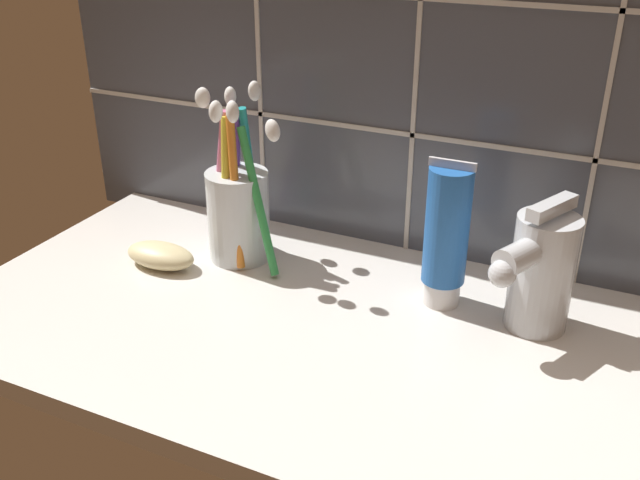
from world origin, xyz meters
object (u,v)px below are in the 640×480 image
(toothbrush_cup, at_px, (238,207))
(sink_faucet, at_px, (539,270))
(toothpaste_tube, at_px, (446,235))
(soap_bar, at_px, (160,255))

(toothbrush_cup, height_order, sink_faucet, toothbrush_cup)
(toothbrush_cup, xyz_separation_m, toothpaste_tube, (0.23, 0.00, 0.01))
(toothpaste_tube, xyz_separation_m, soap_bar, (-0.30, -0.06, -0.06))
(sink_faucet, height_order, soap_bar, sink_faucet)
(toothbrush_cup, relative_size, toothpaste_tube, 1.27)
(soap_bar, bearing_deg, sink_faucet, 7.30)
(toothpaste_tube, distance_m, soap_bar, 0.31)
(toothbrush_cup, relative_size, sink_faucet, 1.50)
(toothbrush_cup, relative_size, soap_bar, 2.34)
(toothbrush_cup, height_order, soap_bar, toothbrush_cup)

